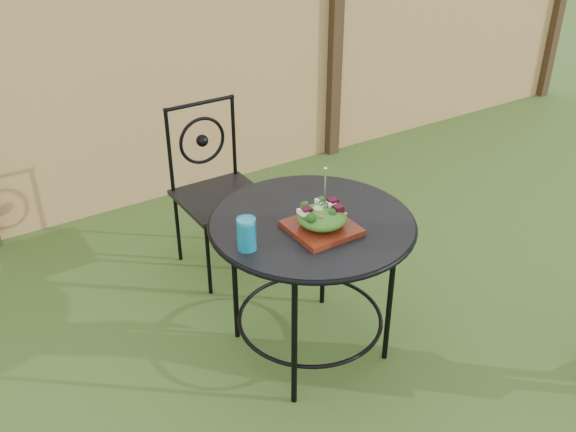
# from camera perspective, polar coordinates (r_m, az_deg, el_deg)

# --- Properties ---
(ground) EXTENTS (60.00, 60.00, 0.00)m
(ground) POSITION_cam_1_polar(r_m,az_deg,el_deg) (3.15, 7.79, -13.36)
(ground) COLOR #244115
(ground) RESTS_ON ground
(fence) EXTENTS (8.00, 0.12, 1.90)m
(fence) POSITION_cam_1_polar(r_m,az_deg,el_deg) (4.36, -10.45, 13.45)
(fence) COLOR tan
(fence) RESTS_ON ground
(patio_table) EXTENTS (0.92, 0.92, 0.72)m
(patio_table) POSITION_cam_1_polar(r_m,az_deg,el_deg) (2.89, 2.10, -2.74)
(patio_table) COLOR black
(patio_table) RESTS_ON ground
(patio_chair) EXTENTS (0.46, 0.46, 0.95)m
(patio_chair) POSITION_cam_1_polar(r_m,az_deg,el_deg) (3.62, -6.34, 2.71)
(patio_chair) COLOR black
(patio_chair) RESTS_ON ground
(salad_plate) EXTENTS (0.27, 0.27, 0.02)m
(salad_plate) POSITION_cam_1_polar(r_m,az_deg,el_deg) (2.74, 3.01, -1.06)
(salad_plate) COLOR #46100A
(salad_plate) RESTS_ON patio_table
(salad) EXTENTS (0.21, 0.21, 0.08)m
(salad) POSITION_cam_1_polar(r_m,az_deg,el_deg) (2.72, 3.04, -0.12)
(salad) COLOR #235614
(salad) RESTS_ON salad_plate
(fork) EXTENTS (0.01, 0.01, 0.18)m
(fork) POSITION_cam_1_polar(r_m,az_deg,el_deg) (2.66, 3.29, 2.37)
(fork) COLOR silver
(fork) RESTS_ON salad
(drinking_glass) EXTENTS (0.08, 0.08, 0.14)m
(drinking_glass) POSITION_cam_1_polar(r_m,az_deg,el_deg) (2.59, -3.70, -1.60)
(drinking_glass) COLOR #0D7CA1
(drinking_glass) RESTS_ON patio_table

